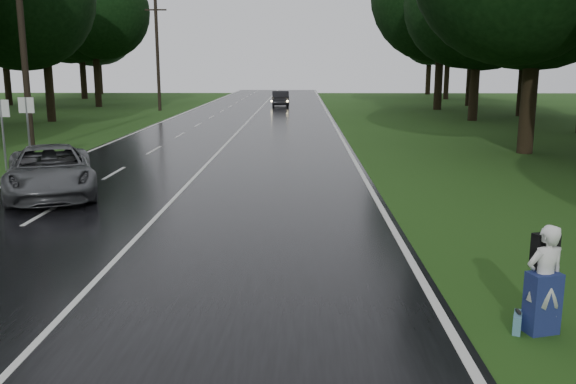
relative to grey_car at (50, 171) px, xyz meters
name	(u,v)px	position (x,y,z in m)	size (l,w,h in m)	color
ground	(16,367)	(3.71, -10.28, -0.76)	(160.00, 160.00, 0.00)	#224614
road	(220,151)	(3.71, 9.72, -0.74)	(12.00, 140.00, 0.04)	black
lane_center	(220,150)	(3.71, 9.72, -0.72)	(0.12, 140.00, 0.01)	silver
grey_car	(50,171)	(0.00, 0.00, 0.00)	(2.40, 5.21, 1.45)	#4E5053
far_car	(280,99)	(5.42, 40.05, 0.00)	(1.53, 4.38, 1.44)	black
hitchhiker	(544,283)	(10.82, -9.07, -0.02)	(0.67, 0.64, 1.61)	silver
suitcase	(517,322)	(10.50, -9.06, -0.63)	(0.11, 0.38, 0.27)	teal
utility_pole_mid	(32,151)	(-4.79, 9.56, -0.76)	(1.80, 0.28, 9.29)	black
utility_pole_far	(160,111)	(-4.79, 34.84, -0.76)	(1.80, 0.28, 9.27)	black
road_sign_a	(7,171)	(-3.49, 4.42, -0.76)	(0.62, 0.10, 2.59)	white
road_sign_b	(31,162)	(-3.49, 6.49, -0.76)	(0.62, 0.10, 2.57)	white
tree_left_e	(52,121)	(-9.91, 24.37, -0.76)	(8.93, 8.93, 13.95)	black
tree_left_f	(99,107)	(-11.70, 39.79, -0.76)	(10.23, 10.23, 15.98)	black
tree_right_d	(524,153)	(17.23, 9.39, -0.76)	(9.22, 9.22, 14.41)	black
tree_right_e	(472,121)	(19.44, 25.71, -0.76)	(8.95, 8.95, 13.98)	black
tree_right_f	(437,110)	(19.36, 36.57, -0.76)	(10.59, 10.59, 16.55)	black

